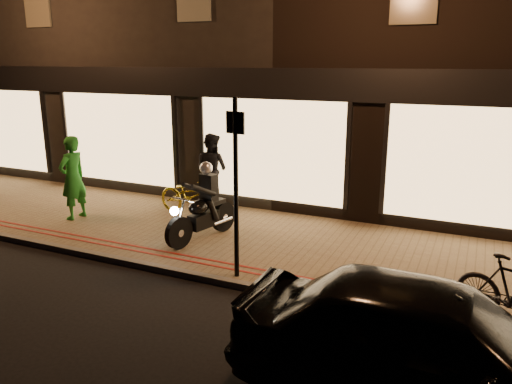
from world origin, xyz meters
TOP-DOWN VIEW (x-y plane):
  - ground at (0.00, 0.00)m, footprint 90.00×90.00m
  - sidewalk at (0.00, 2.00)m, footprint 50.00×4.00m
  - kerb_stone at (0.00, 0.05)m, footprint 50.00×0.14m
  - red_kerb_lines at (0.00, 0.55)m, footprint 50.00×0.26m
  - building_row at (-0.00, 8.99)m, footprint 48.00×10.11m
  - motorcycle at (-0.49, 1.60)m, footprint 0.73×1.92m
  - sign_post at (0.95, 0.25)m, footprint 0.35×0.10m
  - bicycle_gold at (-1.57, 2.86)m, footprint 1.85×0.84m
  - person_green at (-3.88, 1.56)m, footprint 0.50×0.73m
  - person_dark at (-1.53, 3.80)m, footprint 1.02×0.87m
  - parked_car at (4.25, -1.69)m, footprint 4.34×1.78m

SIDE VIEW (x-z plane):
  - ground at x=0.00m, z-range 0.00..0.00m
  - sidewalk at x=0.00m, z-range 0.00..0.12m
  - kerb_stone at x=0.00m, z-range 0.00..0.12m
  - red_kerb_lines at x=0.00m, z-range 0.12..0.13m
  - bicycle_gold at x=-1.57m, z-range 0.12..1.06m
  - motorcycle at x=-0.49m, z-range -0.06..1.53m
  - parked_car at x=4.25m, z-range 0.00..1.47m
  - person_dark at x=-1.53m, z-range 0.12..1.95m
  - person_green at x=-3.88m, z-range 0.12..2.04m
  - sign_post at x=0.95m, z-range 0.30..3.30m
  - building_row at x=0.00m, z-range 0.00..8.50m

